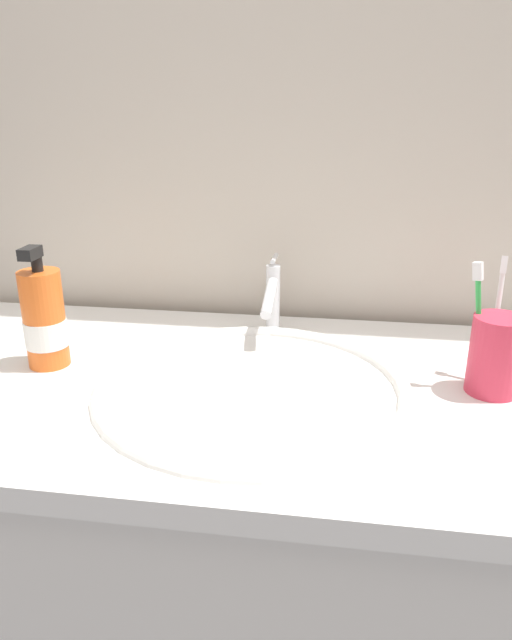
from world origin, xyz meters
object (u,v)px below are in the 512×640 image
Objects in this scene: toothbrush_cup at (496,355)px; toothbrush_green at (479,317)px; soap_dispenser at (44,321)px; toothbrush_white at (497,310)px; faucet at (272,296)px.

toothbrush_green is at bearing 158.52° from toothbrush_cup.
toothbrush_cup is 0.06m from toothbrush_green.
toothbrush_cup is at bearing 0.40° from soap_dispenser.
soap_dispenser is at bearing -175.66° from toothbrush_white.
toothbrush_green is 0.94× the size of soap_dispenser.
toothbrush_green is (-0.03, 0.01, 0.05)m from toothbrush_cup.
faucet is 0.37m from toothbrush_cup.
soap_dispenser is at bearing -179.60° from toothbrush_cup.
faucet is 1.27× the size of toothbrush_cup.
faucet is 0.75× the size of soap_dispenser.
toothbrush_white is (0.33, -0.13, 0.04)m from faucet.
toothbrush_green reaches higher than faucet.
toothbrush_green is 0.05m from toothbrush_white.
soap_dispenser reaches higher than faucet.
soap_dispenser reaches higher than toothbrush_green.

